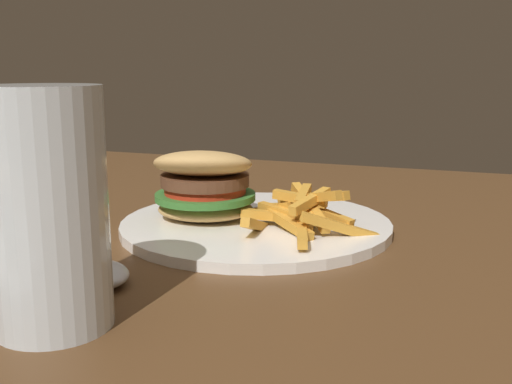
# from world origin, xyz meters

# --- Properties ---
(meal_plate_near) EXTENTS (0.28, 0.28, 0.09)m
(meal_plate_near) POSITION_xyz_m (-0.05, -0.24, 0.79)
(meal_plate_near) COLOR white
(meal_plate_near) RESTS_ON dining_table
(beer_glass) EXTENTS (0.08, 0.08, 0.16)m
(beer_glass) POSITION_xyz_m (-0.03, 0.02, 0.84)
(beer_glass) COLOR silver
(beer_glass) RESTS_ON dining_table
(spoon) EXTENTS (0.17, 0.14, 0.02)m
(spoon) POSITION_xyz_m (-0.00, -0.06, 0.77)
(spoon) COLOR silver
(spoon) RESTS_ON dining_table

